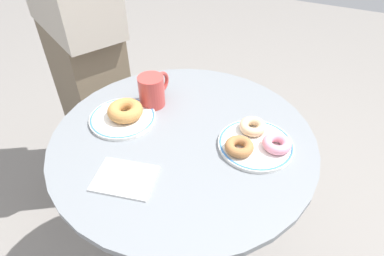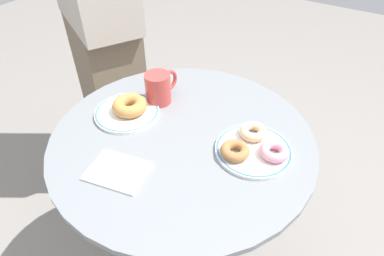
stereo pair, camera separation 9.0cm
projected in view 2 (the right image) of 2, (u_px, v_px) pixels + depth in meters
The scene contains 10 objects.
cafe_table at pixel (184, 190), 1.06m from camera, with size 0.73×0.73×0.76m.
plate_left at pixel (127, 112), 0.97m from camera, with size 0.19×0.19×0.01m.
plate_right at pixel (253, 150), 0.85m from camera, with size 0.20×0.20×0.01m.
donut_old_fashioned at pixel (130, 105), 0.96m from camera, with size 0.10×0.10×0.04m, color #BC7F42.
donut_pink_frosted at pixel (274, 151), 0.82m from camera, with size 0.08×0.08×0.03m, color pink.
donut_glazed at pixel (253, 132), 0.88m from camera, with size 0.08×0.08×0.03m, color #E0B789.
donut_cinnamon at pixel (236, 150), 0.82m from camera, with size 0.08×0.08×0.03m, color #A36B3D.
paper_napkin at pixel (118, 171), 0.80m from camera, with size 0.14×0.11×0.01m, color white.
coffee_mug at pixel (159, 88), 1.00m from camera, with size 0.08×0.12×0.10m.
person_figure at pixel (102, 35), 1.36m from camera, with size 0.50×0.41×1.60m.
Camera 2 is at (0.38, -0.56, 1.36)m, focal length 30.51 mm.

